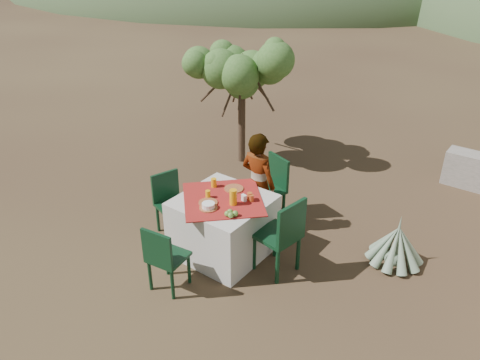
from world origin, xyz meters
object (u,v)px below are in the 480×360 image
object	(u,v)px
chair_near	(164,257)
chair_right	(283,234)
chair_left	(170,200)
agave	(396,245)
juice_pitcher	(233,197)
table	(223,225)
chair_far	(271,185)
person	(258,184)
shrub_tree	(247,76)

from	to	relation	value
chair_near	chair_right	xyz separation A→B (m)	(0.86, 1.04, 0.09)
chair_left	agave	distance (m)	2.89
chair_left	juice_pitcher	world-z (taller)	juice_pitcher
table	chair_far	xyz separation A→B (m)	(0.02, 1.03, 0.13)
table	juice_pitcher	size ratio (longest dim) A/B	6.81
table	chair_right	bearing A→B (deg)	5.61
person	agave	bearing A→B (deg)	-163.48
person	juice_pitcher	world-z (taller)	person
chair_left	chair_right	distance (m)	1.66
chair_left	agave	bearing A→B (deg)	-50.02
chair_far	agave	world-z (taller)	chair_far
chair_far	agave	size ratio (longest dim) A/B	1.25
shrub_tree	juice_pitcher	bearing A→B (deg)	-57.00
person	agave	distance (m)	1.85
chair_right	person	world-z (taller)	person
person	shrub_tree	distance (m)	2.32
chair_near	chair_left	distance (m)	1.20
agave	person	bearing A→B (deg)	-166.70
chair_near	shrub_tree	xyz separation A→B (m)	(-1.29, 3.28, 1.04)
shrub_tree	juice_pitcher	world-z (taller)	shrub_tree
chair_left	person	bearing A→B (deg)	-34.90
table	shrub_tree	bearing A→B (deg)	120.12
juice_pitcher	shrub_tree	bearing A→B (deg)	123.00
table	chair_right	distance (m)	0.82
chair_left	person	world-z (taller)	person
chair_far	chair_right	size ratio (longest dim) A/B	0.93
chair_left	agave	xyz separation A→B (m)	(2.66, 1.13, -0.22)
table	chair_far	bearing A→B (deg)	88.61
chair_left	shrub_tree	xyz separation A→B (m)	(-0.50, 2.38, 1.04)
chair_left	shrub_tree	world-z (taller)	shrub_tree
chair_near	juice_pitcher	xyz separation A→B (m)	(0.24, 0.93, 0.40)
shrub_tree	agave	bearing A→B (deg)	-21.70
chair_left	shrub_tree	bearing A→B (deg)	28.77
chair_left	juice_pitcher	xyz separation A→B (m)	(1.03, 0.02, 0.40)
table	chair_left	world-z (taller)	chair_left
chair_left	juice_pitcher	distance (m)	1.11
table	chair_right	size ratio (longest dim) A/B	1.33
table	chair_far	size ratio (longest dim) A/B	1.43
table	person	distance (m)	0.73
agave	juice_pitcher	size ratio (longest dim) A/B	3.82
chair_near	juice_pitcher	size ratio (longest dim) A/B	4.33
table	juice_pitcher	world-z (taller)	juice_pitcher
chair_left	chair_near	bearing A→B (deg)	-121.56
chair_far	chair_left	bearing A→B (deg)	-109.61
chair_far	agave	bearing A→B (deg)	21.00
chair_near	person	distance (m)	1.64
chair_near	agave	distance (m)	2.76
table	juice_pitcher	xyz separation A→B (m)	(0.18, -0.03, 0.48)
chair_far	juice_pitcher	world-z (taller)	juice_pitcher
chair_right	juice_pitcher	xyz separation A→B (m)	(-0.62, -0.11, 0.31)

